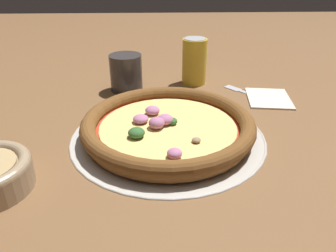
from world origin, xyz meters
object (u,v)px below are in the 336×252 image
Objects in this scene: pizza at (168,125)px; beverage_can at (194,61)px; pizza_tray at (168,135)px; drinking_cup at (126,73)px; napkin at (269,98)px; fork at (250,94)px.

beverage_can reaches higher than pizza.
pizza reaches higher than pizza_tray.
drinking_cup is 0.76× the size of beverage_can.
drinking_cup is (0.25, 0.10, 0.02)m from pizza.
beverage_can is (0.12, 0.17, 0.06)m from napkin.
pizza is (-0.00, 0.00, 0.02)m from pizza_tray.
drinking_cup is 0.69× the size of napkin.
drinking_cup is at bearing 21.36° from pizza.
pizza reaches higher than fork.
beverage_can is (0.30, -0.08, 0.06)m from pizza_tray.
drinking_cup is 0.64× the size of fork.
fork is at bearing 51.07° from napkin.
beverage_can reaches higher than fork.
pizza is at bearing 164.50° from beverage_can.
fork is at bearing -46.20° from pizza.
pizza reaches higher than napkin.
napkin reaches higher than fork.
drinking_cup is at bearing 42.41° from fork.
beverage_can is at bearing 17.04° from fork.
fork is (-0.04, -0.32, -0.05)m from drinking_cup.
drinking_cup reaches higher than pizza_tray.
pizza is 3.58× the size of drinking_cup.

